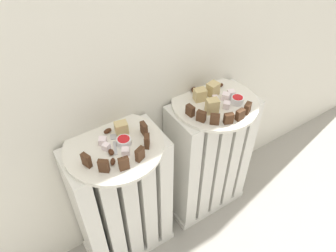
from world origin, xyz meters
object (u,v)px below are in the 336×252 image
(plate_left, at_px, (114,146))
(jam_bowl_left, at_px, (124,141))
(fork, at_px, (114,142))
(radiator_right, at_px, (208,159))
(plate_right, at_px, (215,103))
(jam_bowl_right, at_px, (237,100))
(radiator_left, at_px, (123,203))

(plate_left, relative_size, jam_bowl_left, 6.85)
(plate_left, xyz_separation_m, fork, (0.01, 0.01, 0.01))
(radiator_right, distance_m, plate_right, 0.30)
(plate_right, height_order, jam_bowl_left, jam_bowl_left)
(fork, bearing_deg, plate_right, -0.98)
(radiator_right, relative_size, plate_left, 1.87)
(radiator_right, bearing_deg, jam_bowl_left, -177.91)
(plate_right, relative_size, jam_bowl_right, 7.02)
(jam_bowl_left, bearing_deg, plate_left, 155.80)
(jam_bowl_right, bearing_deg, plate_left, 174.08)
(jam_bowl_left, bearing_deg, plate_right, 2.09)
(jam_bowl_right, distance_m, fork, 0.45)
(plate_left, xyz_separation_m, jam_bowl_right, (0.46, -0.05, 0.02))
(radiator_right, xyz_separation_m, fork, (-0.39, 0.01, 0.31))
(jam_bowl_left, bearing_deg, radiator_left, 155.80)
(fork, bearing_deg, jam_bowl_left, -40.59)
(jam_bowl_right, bearing_deg, radiator_left, 174.08)
(radiator_left, height_order, jam_bowl_left, jam_bowl_left)
(radiator_left, bearing_deg, radiator_right, 0.00)
(plate_left, height_order, fork, fork)
(jam_bowl_left, height_order, jam_bowl_right, jam_bowl_right)
(radiator_right, height_order, jam_bowl_right, jam_bowl_right)
(plate_left, bearing_deg, radiator_right, -0.00)
(jam_bowl_left, distance_m, jam_bowl_right, 0.43)
(plate_right, distance_m, jam_bowl_right, 0.08)
(plate_left, distance_m, plate_right, 0.40)
(plate_left, distance_m, jam_bowl_left, 0.04)
(radiator_left, height_order, fork, fork)
(jam_bowl_right, bearing_deg, radiator_right, 141.87)
(radiator_right, bearing_deg, plate_left, 180.00)
(radiator_left, relative_size, fork, 6.55)
(radiator_left, height_order, jam_bowl_right, jam_bowl_right)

